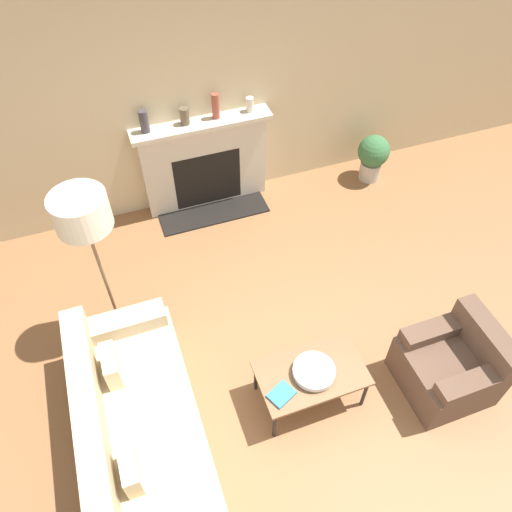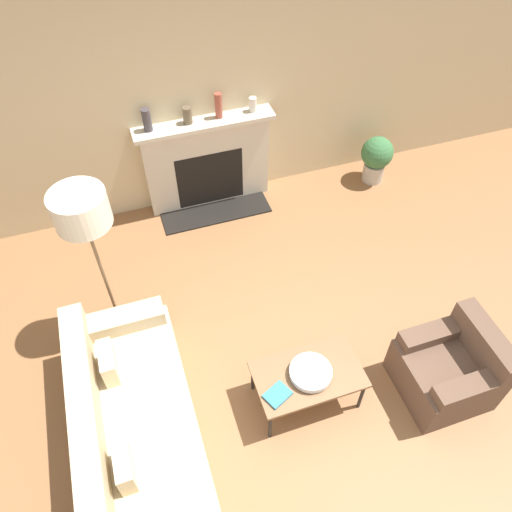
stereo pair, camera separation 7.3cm
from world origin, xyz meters
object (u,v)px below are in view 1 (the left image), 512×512
Objects in this scene: armchair_near at (451,366)px; coffee_table at (311,374)px; fireplace at (205,165)px; book at (281,394)px; mantel_vase_center_left at (185,116)px; mantel_vase_center_right at (216,106)px; mantel_vase_left at (144,121)px; mantel_vase_right at (250,104)px; couch at (136,424)px; floor_lamp at (83,218)px; potted_plant at (373,155)px; bowl at (314,371)px.

coffee_table is (-1.24, 0.29, 0.10)m from armchair_near.
fireplace is 6.25× the size of book.
mantel_vase_center_right is (0.35, 0.00, 0.05)m from mantel_vase_center_left.
armchair_near is 3.68m from mantel_vase_center_left.
mantel_vase_center_right reaches higher than armchair_near.
book is at bearing -93.96° from fireplace.
mantel_vase_left reaches higher than mantel_vase_center_left.
mantel_vase_right is (0.40, 0.00, -0.06)m from mantel_vase_center_right.
armchair_near is at bearing -69.88° from mantel_vase_center_right.
armchair_near is at bearing -13.28° from coffee_table.
couch is 11.95× the size of mantel_vase_right.
couch is 1.15× the size of floor_lamp.
mantel_vase_center_left is at bearing 175.25° from fireplace.
fireplace is 0.71m from mantel_vase_center_left.
coffee_table is at bearing -91.38° from mantel_vase_center_right.
mantel_vase_left reaches higher than potted_plant.
couch reaches higher than potted_plant.
couch reaches higher than coffee_table.
bowl is at bearing -84.29° from mantel_vase_center_left.
potted_plant is at bearing 164.88° from armchair_near.
floor_lamp reaches higher than mantel_vase_center_right.
bowl is 1.25× the size of mantel_vase_center_right.
coffee_table is 3.18× the size of mantel_vase_center_right.
fireplace is 3.48m from armchair_near.
couch is 3.06m from mantel_vase_left.
mantel_vase_center_left reaches higher than mantel_vase_right.
book is at bearing -161.79° from coffee_table.
couch is 10.40× the size of mantel_vase_center_left.
mantel_vase_center_left is at bearing 52.50° from floor_lamp.
floor_lamp is at bearing 137.48° from bowl.
fireplace is 2.17m from potted_plant.
book is at bearing -130.90° from potted_plant.
floor_lamp is 3.90m from potted_plant.
couch is at bearing -98.69° from armchair_near.
mantel_vase_center_left is at bearing 95.56° from coffee_table.
mantel_vase_right is at bearing 38.72° from floor_lamp.
mantel_vase_right is (-0.78, 3.20, 0.94)m from armchair_near.
coffee_table is 3.06m from mantel_vase_right.
armchair_near is at bearing -12.59° from bowl.
floor_lamp is 2.74× the size of potted_plant.
fireplace is 6.33× the size of mantel_vase_left.
fireplace is 3.11m from couch.
coffee_table is 3.30m from potted_plant.
coffee_table is at bearing -84.44° from mantel_vase_center_left.
mantel_vase_right is at bearing 0.00° from mantel_vase_center_right.
coffee_table is 3.67× the size of mantel_vase_left.
potted_plant is at bearing -7.78° from fireplace.
couch is 2.78m from armchair_near.
mantel_vase_left is 1.19m from mantel_vase_right.
mantel_vase_right is at bearing 80.91° from coffee_table.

